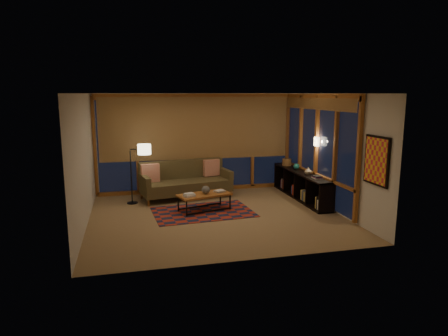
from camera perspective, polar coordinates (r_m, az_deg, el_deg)
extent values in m
cube|color=#987A4A|center=(9.02, -1.17, -6.84)|extent=(5.50, 5.00, 0.01)
cube|color=beige|center=(8.61, -1.24, 10.58)|extent=(5.50, 5.00, 0.01)
cube|color=silver|center=(11.14, -3.98, 3.58)|extent=(5.50, 0.01, 2.70)
cube|color=silver|center=(6.33, 3.66, -1.72)|extent=(5.50, 0.01, 2.70)
cube|color=silver|center=(8.56, -19.49, 0.91)|extent=(0.01, 5.00, 2.70)
cube|color=silver|center=(9.67, 14.92, 2.20)|extent=(0.01, 5.00, 2.70)
cube|color=#A92D1A|center=(9.30, -3.04, -6.27)|extent=(2.36, 1.66, 0.01)
sphere|color=black|center=(9.28, -2.62, -3.11)|extent=(0.22, 0.22, 0.20)
cylinder|color=olive|center=(11.34, 8.96, 0.83)|extent=(0.30, 0.30, 0.19)
sphere|color=#1D6F64|center=(10.80, 10.30, 0.22)|extent=(0.20, 0.20, 0.16)
imported|color=tan|center=(10.15, 11.95, -0.42)|extent=(0.20, 0.20, 0.19)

